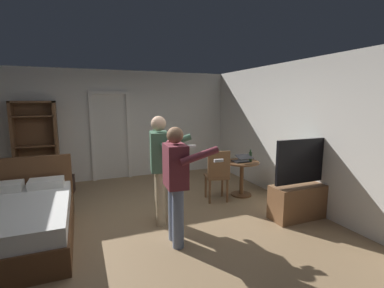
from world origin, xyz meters
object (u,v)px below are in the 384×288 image
(bed, at_px, (20,221))
(laptop, at_px, (242,160))
(person_striped_shirt, at_px, (160,162))
(suitcase_dark, at_px, (56,187))
(side_table, at_px, (242,172))
(bookshelf, at_px, (36,142))
(tv_flatscreen, at_px, (304,194))
(bottle_on_table, at_px, (250,157))
(wooden_chair, at_px, (217,174))
(person_blue_shirt, at_px, (176,178))
(suitcase_small, at_px, (60,185))

(bed, bearing_deg, laptop, 6.83)
(person_striped_shirt, bearing_deg, laptop, 16.60)
(suitcase_dark, bearing_deg, side_table, -7.72)
(laptop, relative_size, person_striped_shirt, 0.20)
(bookshelf, relative_size, laptop, 5.67)
(person_striped_shirt, bearing_deg, bed, 177.21)
(laptop, distance_m, person_striped_shirt, 1.92)
(bookshelf, height_order, tv_flatscreen, bookshelf)
(side_table, height_order, bottle_on_table, bottle_on_table)
(wooden_chair, bearing_deg, laptop, 7.07)
(wooden_chair, bearing_deg, bottle_on_table, 2.69)
(bookshelf, height_order, wooden_chair, bookshelf)
(bookshelf, height_order, laptop, bookshelf)
(tv_flatscreen, height_order, person_blue_shirt, person_blue_shirt)
(tv_flatscreen, distance_m, wooden_chair, 1.55)
(bed, relative_size, suitcase_small, 3.60)
(bookshelf, bearing_deg, bed, -88.45)
(bed, distance_m, bookshelf, 2.67)
(side_table, xyz_separation_m, wooden_chair, (-0.61, -0.12, 0.07))
(bookshelf, height_order, side_table, bookshelf)
(bookshelf, relative_size, wooden_chair, 1.92)
(laptop, bearing_deg, suitcase_dark, 159.72)
(bookshelf, xyz_separation_m, suitcase_small, (0.43, -0.57, -0.85))
(laptop, height_order, bottle_on_table, bottle_on_table)
(person_blue_shirt, bearing_deg, tv_flatscreen, 0.31)
(bed, height_order, suitcase_small, bed)
(laptop, height_order, suitcase_dark, laptop)
(bookshelf, relative_size, suitcase_small, 3.42)
(tv_flatscreen, bearing_deg, suitcase_small, 143.73)
(side_table, relative_size, person_blue_shirt, 0.44)
(wooden_chair, bearing_deg, person_blue_shirt, -135.87)
(wooden_chair, bearing_deg, person_striped_shirt, -159.23)
(laptop, relative_size, suitcase_dark, 0.67)
(tv_flatscreen, distance_m, laptop, 1.37)
(side_table, xyz_separation_m, suitcase_dark, (-3.47, 1.23, -0.24))
(bookshelf, height_order, person_striped_shirt, bookshelf)
(side_table, xyz_separation_m, person_striped_shirt, (-1.86, -0.59, 0.49))
(tv_flatscreen, height_order, person_striped_shirt, person_striped_shirt)
(wooden_chair, xyz_separation_m, suitcase_dark, (-2.86, 1.34, -0.31))
(person_striped_shirt, xyz_separation_m, suitcase_dark, (-1.61, 1.81, -0.73))
(side_table, bearing_deg, laptop, -123.80)
(tv_flatscreen, xyz_separation_m, side_table, (-0.39, 1.29, 0.09))
(suitcase_dark, bearing_deg, tv_flatscreen, -21.38)
(side_table, relative_size, person_striped_shirt, 0.42)
(laptop, relative_size, bottle_on_table, 1.36)
(tv_flatscreen, relative_size, suitcase_small, 2.36)
(tv_flatscreen, xyz_separation_m, person_blue_shirt, (-2.22, -0.01, 0.52))
(person_blue_shirt, bearing_deg, laptop, 34.90)
(wooden_chair, xyz_separation_m, person_striped_shirt, (-1.25, -0.47, 0.42))
(suitcase_small, bearing_deg, bottle_on_table, -16.87)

